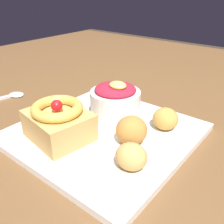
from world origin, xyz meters
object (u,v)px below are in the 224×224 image
fritter_front (132,130)px  berry_ramekin (116,101)px  cake_slice (58,121)px  spoon (5,97)px  fritter_back (165,119)px  fritter_middle (131,156)px  front_plate (105,133)px

fritter_front → berry_ramekin: bearing=143.3°
cake_slice → spoon: 0.25m
fritter_back → fritter_middle: bearing=-83.4°
fritter_middle → spoon: (-0.39, 0.03, -0.03)m
front_plate → fritter_front: bearing=-2.7°
front_plate → fritter_middle: 0.11m
front_plate → spoon: (-0.29, -0.02, -0.00)m
fritter_front → spoon: fritter_front is taller
cake_slice → berry_ramekin: berry_ramekin is taller
front_plate → fritter_front: size_ratio=5.60×
berry_ramekin → fritter_front: size_ratio=1.86×
berry_ramekin → spoon: 0.29m
fritter_front → spoon: bearing=-176.7°
cake_slice → berry_ramekin: (0.03, 0.12, 0.00)m
cake_slice → fritter_back: size_ratio=2.49×
fritter_front → spoon: size_ratio=0.41×
front_plate → spoon: 0.29m
fritter_middle → berry_ramekin: bearing=135.8°
berry_ramekin → fritter_middle: berry_ramekin is taller
front_plate → fritter_front: (0.06, -0.00, 0.03)m
cake_slice → fritter_middle: cake_slice is taller
berry_ramekin → spoon: size_ratio=0.76×
fritter_middle → fritter_front: bearing=124.7°
fritter_front → spoon: 0.35m
cake_slice → spoon: (-0.25, 0.04, -0.04)m
front_plate → berry_ramekin: (-0.02, 0.05, 0.04)m
front_plate → berry_ramekin: bearing=107.3°
berry_ramekin → front_plate: bearing=-72.7°
front_plate → fritter_back: size_ratio=6.29×
berry_ramekin → fritter_middle: bearing=-44.2°
cake_slice → fritter_back: 0.18m
berry_ramekin → cake_slice: bearing=-103.3°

